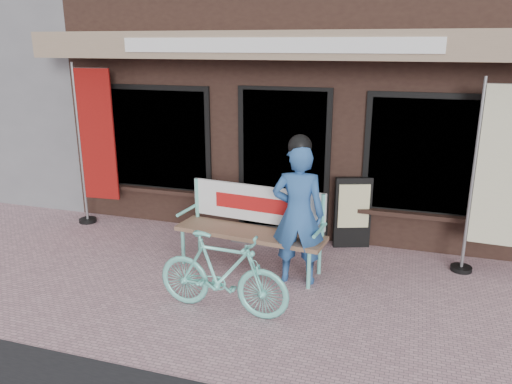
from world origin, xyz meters
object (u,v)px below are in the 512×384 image
(person, at_px, (298,212))
(nobori_red, at_px, (95,144))
(bench, at_px, (253,221))
(nobori_cream, at_px, (495,178))
(bicycle, at_px, (222,274))
(menu_stand, at_px, (353,212))

(person, xyz_separation_m, nobori_red, (-3.43, 1.02, 0.41))
(bench, distance_m, nobori_red, 2.98)
(nobori_cream, bearing_deg, nobori_red, -177.48)
(nobori_cream, bearing_deg, person, -154.07)
(person, bearing_deg, bench, 150.77)
(nobori_red, bearing_deg, bicycle, -39.07)
(nobori_cream, xyz_separation_m, menu_stand, (-1.68, 0.38, -0.73))
(bench, height_order, bicycle, bench)
(person, bearing_deg, bicycle, -129.57)
(nobori_cream, bearing_deg, bench, -163.48)
(nobori_cream, bearing_deg, menu_stand, 171.19)
(bench, xyz_separation_m, nobori_cream, (2.82, 0.63, 0.64))
(bicycle, distance_m, nobori_cream, 3.41)
(menu_stand, bearing_deg, nobori_cream, -32.27)
(bench, height_order, person, person)
(bench, bearing_deg, person, -15.17)
(bench, height_order, nobori_cream, nobori_cream)
(bicycle, xyz_separation_m, menu_stand, (1.08, 2.21, 0.08))
(bicycle, distance_m, menu_stand, 2.46)
(menu_stand, bearing_deg, nobori_red, 164.00)
(nobori_red, height_order, nobori_cream, nobori_red)
(nobori_cream, relative_size, menu_stand, 2.38)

